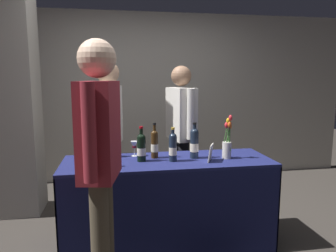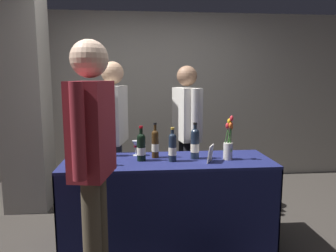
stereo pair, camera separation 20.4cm
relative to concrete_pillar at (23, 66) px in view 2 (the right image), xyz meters
The scene contains 17 objects.
ground_plane 2.45m from the concrete_pillar, 33.28° to the right, with size 12.00×12.00×0.00m, color #38332D.
back_partition 1.88m from the concrete_pillar, 33.81° to the left, with size 6.25×0.12×2.43m, color #9E998E.
concrete_pillar is the anchor object (origin of this frame).
tasting_table 2.13m from the concrete_pillar, 33.28° to the right, with size 1.82×0.62×0.79m.
featured_wine_bottle 2.14m from the concrete_pillar, 29.07° to the right, with size 0.08×0.08×0.32m.
display_bottle_0 2.01m from the concrete_pillar, 34.09° to the right, with size 0.07×0.07×0.30m.
display_bottle_1 1.79m from the concrete_pillar, 38.01° to the right, with size 0.08×0.08×0.30m.
display_bottle_2 1.46m from the concrete_pillar, 39.70° to the right, with size 0.07×0.07×0.32m.
display_bottle_3 1.62m from the concrete_pillar, 51.36° to the right, with size 0.08×0.08×0.31m.
display_bottle_4 1.83m from the concrete_pillar, 32.85° to the right, with size 0.07×0.07×0.32m.
wine_glass_near_vendor 1.38m from the concrete_pillar, 42.41° to the right, with size 0.08×0.08×0.15m.
wine_glass_mid 1.66m from the concrete_pillar, 33.42° to the right, with size 0.07×0.07×0.14m.
flower_vase 2.40m from the concrete_pillar, 26.86° to the right, with size 0.08×0.08×0.39m.
brochure_stand 2.31m from the concrete_pillar, 30.50° to the right, with size 0.14×0.01×0.15m, color silver.
vendor_presenter 1.26m from the concrete_pillar, 21.82° to the right, with size 0.28×0.58×1.67m.
vendor_assistant 1.93m from the concrete_pillar, ahead, with size 0.29×0.61×1.64m.
taster_foreground_right 2.00m from the concrete_pillar, 59.48° to the right, with size 0.28×0.55×1.74m.
Camera 2 is at (-0.25, -2.67, 1.50)m, focal length 33.55 mm.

